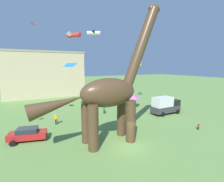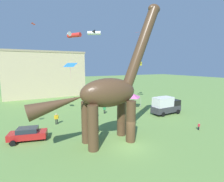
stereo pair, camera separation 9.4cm
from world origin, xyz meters
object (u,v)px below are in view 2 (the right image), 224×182
(kite_high_left, at_px, (70,65))
(parked_box_truck, at_px, (166,105))
(festival_canopy_tent, at_px, (132,95))
(person_vendor_side, at_px, (199,126))
(kite_near_high, at_px, (140,64))
(person_photographer, at_px, (104,109))
(person_far_spectator, at_px, (56,118))
(kite_far_left, at_px, (73,35))
(dinosaur_sculpture, at_px, (108,93))
(kite_drifting, at_px, (94,33))
(kite_far_right, at_px, (33,24))
(kite_high_right, at_px, (139,32))
(parked_sedan_left, at_px, (28,134))

(kite_high_left, bearing_deg, parked_box_truck, 6.01)
(festival_canopy_tent, bearing_deg, person_vendor_side, -86.65)
(kite_high_left, distance_m, kite_near_high, 28.53)
(person_photographer, distance_m, kite_high_left, 13.26)
(person_vendor_side, bearing_deg, person_far_spectator, -89.29)
(person_photographer, distance_m, kite_far_left, 13.96)
(person_far_spectator, bearing_deg, person_photographer, 81.80)
(dinosaur_sculpture, height_order, person_vendor_side, dinosaur_sculpture)
(kite_drifting, height_order, kite_far_right, kite_far_right)
(person_far_spectator, relative_size, kite_high_right, 0.80)
(dinosaur_sculpture, distance_m, kite_drifting, 20.19)
(person_photographer, bearing_deg, festival_canopy_tent, -90.50)
(person_far_spectator, height_order, kite_far_right, kite_far_right)
(person_vendor_side, height_order, kite_near_high, kite_near_high)
(kite_far_right, bearing_deg, parked_sedan_left, -99.35)
(parked_sedan_left, xyz_separation_m, kite_high_left, (5.10, -1.02, 8.08))
(kite_high_left, bearing_deg, dinosaur_sculpture, -48.89)
(kite_near_high, relative_size, kite_far_right, 1.09)
(parked_sedan_left, bearing_deg, kite_far_left, 42.64)
(person_vendor_side, bearing_deg, kite_drifting, -124.09)
(parked_sedan_left, distance_m, kite_high_left, 9.60)
(parked_sedan_left, relative_size, kite_far_right, 4.98)
(person_far_spectator, xyz_separation_m, festival_canopy_tent, (16.16, 3.82, 1.53))
(kite_drifting, bearing_deg, kite_high_left, -121.88)
(kite_drifting, relative_size, kite_far_left, 1.18)
(kite_high_right, bearing_deg, kite_drifting, 157.51)
(kite_near_high, distance_m, kite_far_left, 24.78)
(kite_high_right, height_order, kite_drifting, kite_drifting)
(person_vendor_side, distance_m, festival_canopy_tent, 15.34)
(dinosaur_sculpture, relative_size, kite_high_left, 8.64)
(dinosaur_sculpture, bearing_deg, kite_high_left, 130.58)
(kite_far_right, bearing_deg, person_vendor_side, -46.26)
(person_photographer, relative_size, kite_near_high, 1.50)
(kite_far_right, bearing_deg, parked_box_truck, -29.77)
(person_photographer, bearing_deg, kite_far_right, 44.24)
(person_far_spectator, bearing_deg, kite_far_right, 171.99)
(person_far_spectator, xyz_separation_m, kite_far_left, (2.82, -0.44, 12.21))
(kite_near_high, bearing_deg, person_far_spectator, -153.77)
(person_vendor_side, relative_size, festival_canopy_tent, 0.33)
(festival_canopy_tent, bearing_deg, person_far_spectator, -166.71)
(parked_sedan_left, distance_m, kite_high_right, 27.96)
(person_vendor_side, height_order, kite_far_left, kite_far_left)
(person_photographer, height_order, kite_drifting, kite_drifting)
(parked_box_truck, height_order, kite_near_high, kite_near_high)
(parked_box_truck, xyz_separation_m, kite_high_right, (-0.73, 7.88, 14.08))
(person_photographer, distance_m, person_far_spectator, 9.09)
(person_photographer, height_order, kite_high_left, kite_high_left)
(kite_near_high, xyz_separation_m, kite_far_right, (-25.87, -3.41, 6.78))
(parked_sedan_left, height_order, parked_box_truck, parked_box_truck)
(parked_sedan_left, bearing_deg, parked_box_truck, 15.62)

